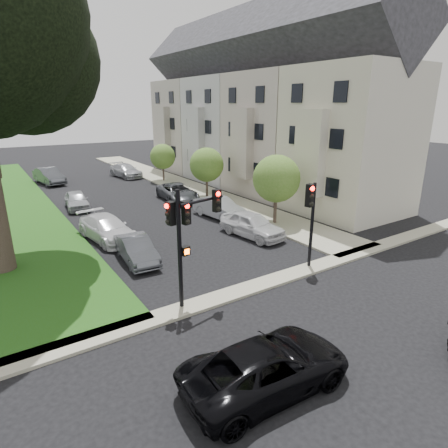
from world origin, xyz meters
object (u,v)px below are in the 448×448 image
car_cross_near (267,366)px  car_parked_2 (178,192)px  traffic_signal_secondary (311,210)px  car_parked_9 (49,176)px  small_tree_b (207,165)px  small_tree_c (163,157)px  car_parked_1 (219,208)px  car_parked_7 (77,200)px  small_tree_a (276,179)px  car_parked_0 (252,225)px  car_parked_6 (107,228)px  traffic_signal_main (188,227)px  car_parked_4 (126,171)px  car_parked_5 (136,249)px

car_cross_near → car_parked_2: size_ratio=0.99×
traffic_signal_secondary → car_parked_9: (-6.62, 28.37, -2.11)m
car_parked_2 → small_tree_b: bearing=-8.4°
small_tree_c → car_parked_1: 14.21m
car_cross_near → car_parked_7: 22.29m
small_tree_a → traffic_signal_secondary: bearing=-118.2°
car_cross_near → car_parked_0: size_ratio=1.13×
car_parked_2 → car_parked_6: size_ratio=1.03×
car_parked_2 → car_parked_6: bearing=-135.4°
traffic_signal_secondary → car_parked_1: size_ratio=0.97×
traffic_signal_main → traffic_signal_secondary: size_ratio=1.13×
car_parked_1 → car_parked_9: size_ratio=0.90×
small_tree_a → car_parked_4: small_tree_a is taller
small_tree_b → car_parked_9: (-9.93, 13.61, -2.00)m
small_tree_b → car_parked_6: 11.65m
car_parked_7 → car_parked_9: 11.12m
car_parked_5 → traffic_signal_main: bearing=-84.2°
traffic_signal_main → car_parked_5: 5.88m
car_parked_0 → car_parked_7: (-7.16, 12.18, -0.08)m
traffic_signal_main → car_parked_4: 28.70m
car_cross_near → car_parked_2: 21.76m
car_parked_4 → car_parked_9: (-7.52, 0.67, 0.08)m
small_tree_a → small_tree_c: size_ratio=1.20×
small_tree_a → small_tree_c: small_tree_a is taller
car_parked_5 → car_parked_7: car_parked_7 is taller
small_tree_a → traffic_signal_main: size_ratio=0.97×
car_parked_6 → small_tree_a: bearing=-25.0°
traffic_signal_main → car_parked_5: bearing=91.5°
car_parked_0 → car_parked_4: size_ratio=0.90×
car_parked_9 → car_parked_7: bearing=-99.9°
small_tree_b → car_parked_9: bearing=126.1°
traffic_signal_secondary → car_cross_near: size_ratio=0.85×
small_tree_c → car_parked_5: small_tree_c is taller
small_tree_c → car_parked_6: 17.39m
small_tree_a → small_tree_c: (0.00, 17.16, -0.51)m
small_tree_a → small_tree_c: bearing=90.0°
car_cross_near → traffic_signal_main: bearing=-0.9°
small_tree_b → small_tree_c: small_tree_b is taller
car_parked_0 → small_tree_c: bearing=74.0°
traffic_signal_main → car_parked_4: bearing=75.4°
small_tree_b → car_parked_7: 10.41m
small_tree_b → traffic_signal_main: traffic_signal_main is taller
small_tree_c → car_parked_7: bearing=-148.4°
car_parked_9 → small_tree_c: bearing=-37.1°
small_tree_c → car_parked_6: bearing=-125.5°
small_tree_c → car_parked_1: size_ratio=0.88×
traffic_signal_main → car_parked_9: (-0.30, 28.33, -2.45)m
small_tree_c → car_parked_4: (-2.41, 4.38, -1.80)m
car_parked_2 → car_parked_9: 15.01m
car_cross_near → car_parked_6: size_ratio=1.02×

